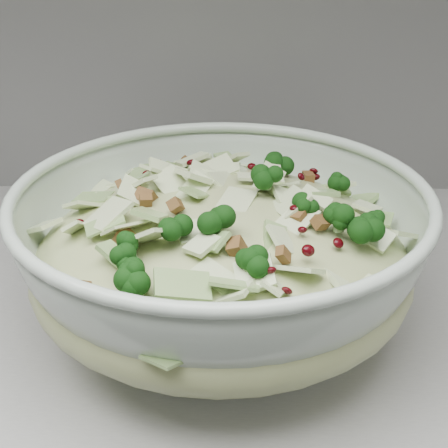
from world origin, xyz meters
The scene contains 2 objects.
mixing_bowl centered at (-0.23, 1.60, 0.98)m, with size 0.44×0.44×0.16m.
salad centered at (-0.23, 1.60, 1.01)m, with size 0.38×0.38×0.16m.
Camera 1 is at (-0.22, 1.06, 1.30)m, focal length 50.00 mm.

